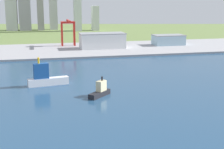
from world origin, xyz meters
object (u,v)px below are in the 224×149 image
(warehouse_main, at_px, (102,40))
(warehouse_annex, at_px, (168,40))
(tugboat_small, at_px, (100,91))
(port_crane_red, at_px, (68,27))
(ferry_boat, at_px, (46,77))

(warehouse_main, relative_size, warehouse_annex, 1.37)
(tugboat_small, distance_m, port_crane_red, 271.28)
(tugboat_small, bearing_deg, port_crane_red, 89.09)
(warehouse_annex, bearing_deg, tugboat_small, -122.61)
(port_crane_red, height_order, warehouse_main, port_crane_red)
(port_crane_red, bearing_deg, tugboat_small, -90.91)
(port_crane_red, distance_m, warehouse_main, 60.03)
(ferry_boat, relative_size, warehouse_main, 0.54)
(ferry_boat, bearing_deg, port_crane_red, 79.26)
(ferry_boat, distance_m, warehouse_annex, 282.38)
(warehouse_annex, bearing_deg, port_crane_red, 170.86)
(port_crane_red, bearing_deg, warehouse_annex, -9.14)
(warehouse_main, height_order, warehouse_annex, warehouse_main)
(port_crane_red, distance_m, warehouse_annex, 156.01)
(ferry_boat, distance_m, port_crane_red, 233.13)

